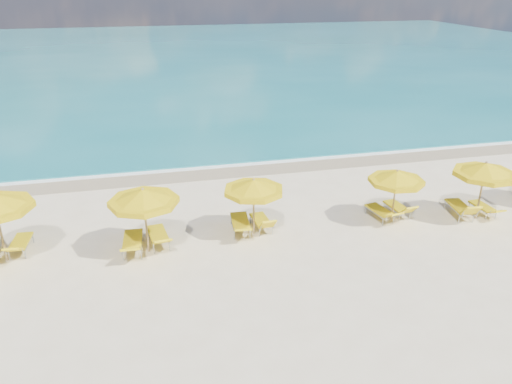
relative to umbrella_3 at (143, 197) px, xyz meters
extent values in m
plane|color=beige|center=(4.36, 0.14, -2.13)|extent=(120.00, 120.00, 0.00)
cube|color=#13686E|center=(4.36, 48.14, -2.13)|extent=(120.00, 80.00, 0.30)
cube|color=tan|center=(4.36, 7.54, -2.13)|extent=(120.00, 2.60, 0.01)
cube|color=white|center=(4.36, 8.34, -2.13)|extent=(120.00, 1.20, 0.03)
cube|color=white|center=(-1.64, 17.14, -2.13)|extent=(14.00, 0.36, 0.05)
cube|color=white|center=(12.36, 24.14, -2.13)|extent=(18.00, 0.30, 0.05)
cylinder|color=#A78753|center=(-4.83, 0.53, -0.90)|extent=(0.08, 0.08, 2.46)
cylinder|color=#A78753|center=(0.00, 0.00, -0.93)|extent=(0.07, 0.07, 2.39)
cone|color=#E0BE0B|center=(0.00, 0.00, 0.07)|extent=(2.47, 2.47, 0.48)
cylinder|color=#E0BE0B|center=(0.00, 0.00, -0.16)|extent=(2.49, 2.49, 0.19)
sphere|color=#A78753|center=(0.00, 0.00, 0.31)|extent=(0.11, 0.11, 0.11)
cylinder|color=#A78753|center=(3.98, 0.41, -1.02)|extent=(0.07, 0.07, 2.21)
cone|color=#E0BE0B|center=(3.98, 0.41, -0.09)|extent=(2.52, 2.52, 0.44)
cylinder|color=#E0BE0B|center=(3.98, 0.41, -0.31)|extent=(2.54, 2.54, 0.18)
sphere|color=#A78753|center=(3.98, 0.41, 0.13)|extent=(0.10, 0.10, 0.10)
cylinder|color=#A78753|center=(9.64, 0.19, -1.06)|extent=(0.07, 0.07, 2.13)
cone|color=#E0BE0B|center=(9.64, 0.19, -0.17)|extent=(2.69, 2.69, 0.43)
cylinder|color=#E0BE0B|center=(9.64, 0.19, -0.38)|extent=(2.72, 2.72, 0.17)
sphere|color=#A78753|center=(9.64, 0.19, 0.05)|extent=(0.09, 0.09, 0.09)
cylinder|color=#A78753|center=(13.11, -0.38, -0.94)|extent=(0.07, 0.07, 2.37)
cone|color=#E0BE0B|center=(13.11, -0.38, 0.06)|extent=(3.10, 3.10, 0.47)
cylinder|color=#E0BE0B|center=(13.11, -0.38, -0.18)|extent=(3.13, 3.13, 0.19)
sphere|color=#A78753|center=(13.11, -0.38, 0.30)|extent=(0.11, 0.11, 0.11)
cube|color=yellow|center=(-4.43, 1.13, -1.76)|extent=(0.65, 1.31, 0.08)
cube|color=yellow|center=(-4.49, 0.25, -1.59)|extent=(0.61, 0.58, 0.39)
cube|color=yellow|center=(-0.52, 0.27, -1.71)|extent=(0.73, 1.49, 0.09)
cube|color=yellow|center=(-0.58, -0.76, -1.54)|extent=(0.69, 0.69, 0.39)
cube|color=yellow|center=(0.38, 0.53, -1.73)|extent=(0.80, 1.46, 0.09)
cube|color=yellow|center=(0.50, -0.43, -1.55)|extent=(0.69, 0.68, 0.42)
cube|color=yellow|center=(3.53, 0.83, -1.71)|extent=(0.78, 1.49, 0.09)
cube|color=yellow|center=(3.43, -0.19, -1.56)|extent=(0.70, 0.71, 0.37)
cube|color=yellow|center=(4.35, 0.80, -1.76)|extent=(0.66, 1.31, 0.08)
cube|color=yellow|center=(4.42, -0.04, -1.54)|extent=(0.60, 0.51, 0.49)
cube|color=yellow|center=(9.26, 0.57, -1.76)|extent=(0.78, 1.35, 0.08)
cube|color=yellow|center=(9.41, -0.30, -1.60)|extent=(0.65, 0.64, 0.38)
cube|color=yellow|center=(10.12, 0.74, -1.77)|extent=(0.67, 1.28, 0.08)
cube|color=yellow|center=(10.20, -0.08, -1.57)|extent=(0.59, 0.52, 0.45)
cube|color=yellow|center=(12.58, 0.06, -1.72)|extent=(0.84, 1.50, 0.09)
cube|color=yellow|center=(12.43, -0.87, -1.47)|extent=(0.70, 0.61, 0.54)
cube|color=yellow|center=(13.62, 0.00, -1.80)|extent=(0.57, 1.17, 0.07)
cube|color=yellow|center=(13.67, -0.82, -1.68)|extent=(0.54, 0.55, 0.29)
camera|label=1|loc=(0.15, -16.05, 6.97)|focal=35.00mm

